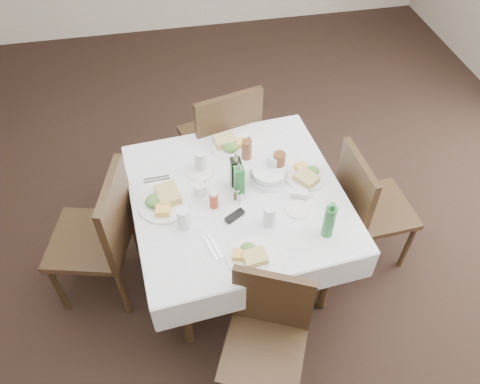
{
  "coord_description": "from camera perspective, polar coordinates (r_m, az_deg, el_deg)",
  "views": [
    {
      "loc": [
        -0.3,
        -1.85,
        2.82
      ],
      "look_at": [
        0.07,
        -0.02,
        0.8
      ],
      "focal_mm": 35.0,
      "sensor_mm": 36.0,
      "label": 1
    }
  ],
  "objects": [
    {
      "name": "water_w",
      "position": [
        2.6,
        -6.87,
        -3.19
      ],
      "size": [
        0.07,
        0.07,
        0.14
      ],
      "color": "silver",
      "rests_on": "dining_table"
    },
    {
      "name": "meal_north",
      "position": [
        3.07,
        -1.24,
        5.88
      ],
      "size": [
        0.27,
        0.27,
        0.06
      ],
      "color": "white",
      "rests_on": "dining_table"
    },
    {
      "name": "chair_south",
      "position": [
        2.58,
        3.35,
        -16.59
      ],
      "size": [
        0.56,
        0.56,
        0.89
      ],
      "color": "black",
      "rests_on": "ground"
    },
    {
      "name": "sunglasses",
      "position": [
        2.66,
        -0.65,
        -2.93
      ],
      "size": [
        0.13,
        0.1,
        0.03
      ],
      "color": "black",
      "rests_on": "dining_table"
    },
    {
      "name": "coffee_mug",
      "position": [
        2.76,
        -4.88,
        0.22
      ],
      "size": [
        0.12,
        0.12,
        0.09
      ],
      "color": "white",
      "rests_on": "dining_table"
    },
    {
      "name": "side_plate_b",
      "position": [
        2.72,
        7.12,
        -2.08
      ],
      "size": [
        0.15,
        0.15,
        0.01
      ],
      "color": "white",
      "rests_on": "dining_table"
    },
    {
      "name": "dining_table",
      "position": [
        2.85,
        -0.27,
        -1.42
      ],
      "size": [
        1.34,
        1.34,
        0.76
      ],
      "color": "black",
      "rests_on": "ground"
    },
    {
      "name": "iced_tea_b",
      "position": [
        2.87,
        4.77,
        3.48
      ],
      "size": [
        0.08,
        0.08,
        0.16
      ],
      "color": "brown",
      "rests_on": "dining_table"
    },
    {
      "name": "water_n",
      "position": [
        2.9,
        -4.79,
        3.82
      ],
      "size": [
        0.07,
        0.07,
        0.14
      ],
      "color": "silver",
      "rests_on": "dining_table"
    },
    {
      "name": "iced_tea_a",
      "position": [
        2.97,
        0.84,
        5.21
      ],
      "size": [
        0.07,
        0.07,
        0.14
      ],
      "color": "brown",
      "rests_on": "dining_table"
    },
    {
      "name": "ketchup_bottle",
      "position": [
        2.69,
        -3.21,
        -1.0
      ],
      "size": [
        0.05,
        0.05,
        0.11
      ],
      "color": "#9D311C",
      "rests_on": "dining_table"
    },
    {
      "name": "cutlery_n",
      "position": [
        3.08,
        0.8,
        5.52
      ],
      "size": [
        0.09,
        0.2,
        0.01
      ],
      "color": "silver",
      "rests_on": "dining_table"
    },
    {
      "name": "cutlery_e",
      "position": [
        2.76,
        7.61,
        -1.24
      ],
      "size": [
        0.18,
        0.11,
        0.01
      ],
      "color": "silver",
      "rests_on": "dining_table"
    },
    {
      "name": "cutlery_w",
      "position": [
        2.91,
        -10.13,
        1.53
      ],
      "size": [
        0.16,
        0.05,
        0.01
      ],
      "color": "silver",
      "rests_on": "dining_table"
    },
    {
      "name": "salt_shaker",
      "position": [
        2.72,
        -0.04,
        -0.63
      ],
      "size": [
        0.03,
        0.03,
        0.08
      ],
      "color": "white",
      "rests_on": "dining_table"
    },
    {
      "name": "chair_east",
      "position": [
        3.15,
        15.11,
        -1.33
      ],
      "size": [
        0.47,
        0.47,
        0.94
      ],
      "color": "black",
      "rests_on": "ground"
    },
    {
      "name": "ground_plane",
      "position": [
        3.39,
        -1.18,
        -9.06
      ],
      "size": [
        7.0,
        7.0,
        0.0
      ],
      "primitive_type": "plane",
      "color": "black"
    },
    {
      "name": "green_bottle",
      "position": [
        2.56,
        10.82,
        -3.49
      ],
      "size": [
        0.06,
        0.06,
        0.25
      ],
      "color": "#226F2E",
      "rests_on": "dining_table"
    },
    {
      "name": "oil_cruet_dark",
      "position": [
        2.77,
        -0.54,
        2.57
      ],
      "size": [
        0.06,
        0.06,
        0.26
      ],
      "color": "black",
      "rests_on": "dining_table"
    },
    {
      "name": "chair_north",
      "position": [
        3.44,
        -2.09,
        6.72
      ],
      "size": [
        0.59,
        0.59,
        1.02
      ],
      "color": "black",
      "rests_on": "ground"
    },
    {
      "name": "pepper_shaker",
      "position": [
        2.73,
        -0.38,
        -0.23
      ],
      "size": [
        0.04,
        0.04,
        0.08
      ],
      "color": "#41331B",
      "rests_on": "dining_table"
    },
    {
      "name": "bread_basket",
      "position": [
        2.85,
        3.49,
        2.11
      ],
      "size": [
        0.23,
        0.23,
        0.08
      ],
      "color": "silver",
      "rests_on": "dining_table"
    },
    {
      "name": "water_e",
      "position": [
        2.87,
        4.02,
        3.31
      ],
      "size": [
        0.08,
        0.08,
        0.14
      ],
      "color": "silver",
      "rests_on": "dining_table"
    },
    {
      "name": "sugar_caddy",
      "position": [
        2.78,
        7.26,
        -0.21
      ],
      "size": [
        0.11,
        0.08,
        0.05
      ],
      "color": "white",
      "rests_on": "dining_table"
    },
    {
      "name": "side_plate_a",
      "position": [
        2.92,
        -4.86,
        2.58
      ],
      "size": [
        0.18,
        0.18,
        0.01
      ],
      "color": "white",
      "rests_on": "dining_table"
    },
    {
      "name": "meal_south",
      "position": [
        2.49,
        1.15,
        -7.75
      ],
      "size": [
        0.24,
        0.24,
        0.05
      ],
      "color": "white",
      "rests_on": "dining_table"
    },
    {
      "name": "oil_cruet_green",
      "position": [
        2.72,
        -0.14,
        1.57
      ],
      "size": [
        0.06,
        0.06,
        0.25
      ],
      "color": "#226F2E",
      "rests_on": "dining_table"
    },
    {
      "name": "cutlery_s",
      "position": [
        2.54,
        -3.32,
        -6.71
      ],
      "size": [
        0.09,
        0.18,
        0.01
      ],
      "color": "silver",
      "rests_on": "dining_table"
    },
    {
      "name": "meal_west",
      "position": [
        2.75,
        -9.28,
        -1.08
      ],
      "size": [
        0.3,
        0.3,
        0.07
      ],
      "color": "white",
      "rests_on": "dining_table"
    },
    {
      "name": "meal_east",
      "position": [
        2.9,
        8.1,
        2.05
      ],
      "size": [
        0.26,
        0.26,
        0.06
      ],
      "color": "white",
      "rests_on": "dining_table"
    },
    {
      "name": "room_shell",
      "position": [
        2.18,
        -1.9,
        16.66
      ],
      "size": [
        6.04,
        7.04,
        2.8
      ],
      "color": "beige",
      "rests_on": "ground"
    },
    {
      "name": "chair_west",
      "position": [
        2.96,
        -16.35,
        -4.74
      ],
      "size": [
        0.58,
        0.58,
        1.01
      ],
      "color": "black",
      "rests_on": "ground"
    },
    {
      "name": "water_s",
      "position": [
        2.6,
        3.64,
        -2.91
      ],
      "size": [
        0.07,
        0.07,
        0.13
      ],
      "color": "silver",
      "rests_on": "dining_table"
    }
  ]
}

